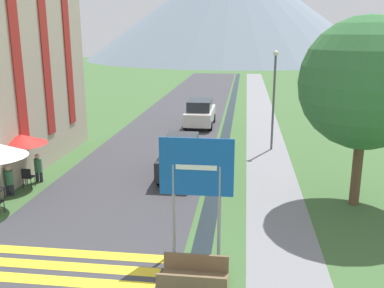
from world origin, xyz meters
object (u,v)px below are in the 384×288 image
(parked_car_far, at_px, (200,113))
(person_seated_far, at_px, (38,167))
(tree_by_path, at_px, (366,83))
(road_sign, at_px, (196,178))
(cafe_umbrella_middle_red, at_px, (21,139))
(streetlamp, at_px, (274,92))
(footbridge, at_px, (194,280))
(parked_car_near, at_px, (181,156))
(cafe_chair_middle, at_px, (28,176))
(person_seated_near, at_px, (9,179))

(parked_car_far, bearing_deg, person_seated_far, -115.06)
(tree_by_path, bearing_deg, road_sign, -140.35)
(cafe_umbrella_middle_red, distance_m, streetlamp, 12.74)
(streetlamp, distance_m, tree_by_path, 8.01)
(cafe_umbrella_middle_red, bearing_deg, footbridge, -39.55)
(parked_car_near, distance_m, streetlamp, 6.95)
(cafe_chair_middle, height_order, person_seated_near, person_seated_near)
(footbridge, relative_size, cafe_umbrella_middle_red, 0.78)
(cafe_umbrella_middle_red, bearing_deg, streetlamp, 33.85)
(footbridge, height_order, tree_by_path, tree_by_path)
(road_sign, relative_size, person_seated_far, 2.81)
(parked_car_near, xyz_separation_m, streetlamp, (4.25, 5.02, 2.23))
(cafe_umbrella_middle_red, relative_size, person_seated_near, 1.79)
(cafe_chair_middle, distance_m, person_seated_far, 0.78)
(parked_car_near, bearing_deg, person_seated_near, -153.29)
(parked_car_far, bearing_deg, streetlamp, -50.58)
(cafe_chair_middle, bearing_deg, parked_car_near, 29.15)
(parked_car_near, relative_size, person_seated_far, 3.29)
(parked_car_near, distance_m, cafe_umbrella_middle_red, 6.69)
(road_sign, bearing_deg, tree_by_path, 39.65)
(parked_car_near, distance_m, parked_car_far, 10.53)
(parked_car_far, xyz_separation_m, streetlamp, (4.52, -5.50, 2.23))
(tree_by_path, bearing_deg, cafe_umbrella_middle_red, 178.37)
(cafe_chair_middle, bearing_deg, person_seated_near, -100.85)
(parked_car_near, xyz_separation_m, person_seated_far, (-5.92, -1.56, -0.22))
(footbridge, distance_m, streetlamp, 14.13)
(parked_car_far, height_order, tree_by_path, tree_by_path)
(road_sign, bearing_deg, person_seated_far, 144.10)
(road_sign, height_order, cafe_umbrella_middle_red, road_sign)
(footbridge, height_order, person_seated_far, person_seated_far)
(cafe_chair_middle, bearing_deg, footbridge, -31.14)
(footbridge, bearing_deg, parked_car_far, 95.60)
(cafe_chair_middle, relative_size, person_seated_far, 0.69)
(parked_car_far, relative_size, tree_by_path, 0.64)
(cafe_chair_middle, height_order, person_seated_far, person_seated_far)
(road_sign, distance_m, parked_car_far, 17.58)
(parked_car_far, xyz_separation_m, cafe_chair_middle, (-5.75, -12.84, -0.40))
(road_sign, height_order, streetlamp, streetlamp)
(road_sign, distance_m, tree_by_path, 7.36)
(road_sign, distance_m, person_seated_near, 8.80)
(road_sign, distance_m, parked_car_near, 7.21)
(cafe_umbrella_middle_red, height_order, person_seated_near, cafe_umbrella_middle_red)
(parked_car_far, relative_size, person_seated_far, 3.52)
(parked_car_near, relative_size, parked_car_far, 0.93)
(parked_car_far, bearing_deg, road_sign, -84.30)
(cafe_chair_middle, bearing_deg, streetlamp, 43.67)
(cafe_umbrella_middle_red, relative_size, tree_by_path, 0.32)
(person_seated_near, xyz_separation_m, streetlamp, (10.58, 8.21, 2.46))
(parked_car_far, bearing_deg, person_seated_near, -113.83)
(person_seated_near, height_order, tree_by_path, tree_by_path)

